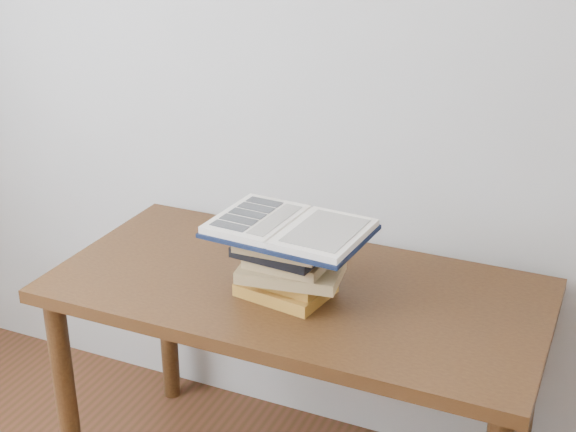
% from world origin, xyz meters
% --- Properties ---
extents(desk, '(1.33, 0.66, 0.71)m').
position_xyz_m(desk, '(-0.02, 1.38, 0.61)').
color(desk, '#4B2C12').
rests_on(desk, ground).
extents(book_stack, '(0.29, 0.22, 0.18)m').
position_xyz_m(book_stack, '(-0.02, 1.31, 0.80)').
color(book_stack, '#9B5223').
rests_on(book_stack, desk).
extents(open_book, '(0.41, 0.30, 0.03)m').
position_xyz_m(open_book, '(-0.01, 1.31, 0.91)').
color(open_book, black).
rests_on(open_book, book_stack).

